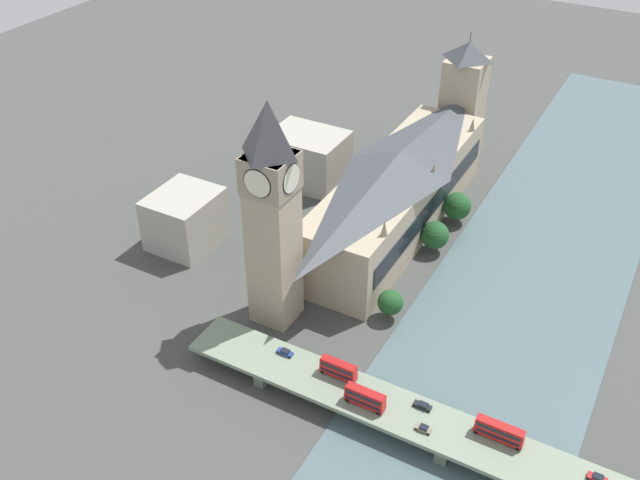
# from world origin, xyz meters

# --- Properties ---
(ground_plane) EXTENTS (600.00, 600.00, 0.00)m
(ground_plane) POSITION_xyz_m (0.00, 0.00, 0.00)
(ground_plane) COLOR #424442
(river_water) EXTENTS (56.94, 360.00, 0.30)m
(river_water) POSITION_xyz_m (-34.47, 0.00, 0.15)
(river_water) COLOR #4C6066
(river_water) RESTS_ON ground_plane
(parliament_hall) EXTENTS (26.25, 100.98, 29.92)m
(parliament_hall) POSITION_xyz_m (15.90, -8.00, 14.87)
(parliament_hall) COLOR tan
(parliament_hall) RESTS_ON ground_plane
(clock_tower) EXTENTS (13.08, 13.08, 69.21)m
(clock_tower) POSITION_xyz_m (27.72, 52.42, 37.19)
(clock_tower) COLOR tan
(clock_tower) RESTS_ON ground_plane
(victoria_tower) EXTENTS (15.05, 15.05, 51.32)m
(victoria_tower) POSITION_xyz_m (15.95, -70.01, 23.66)
(victoria_tower) COLOR tan
(victoria_tower) RESTS_ON ground_plane
(road_bridge) EXTENTS (145.87, 14.36, 5.64)m
(road_bridge) POSITION_xyz_m (-34.47, 73.54, 4.58)
(road_bridge) COLOR #5D6A59
(road_bridge) RESTS_ON ground_plane
(double_decker_bus_lead) EXTENTS (10.50, 2.66, 5.07)m
(double_decker_bus_lead) POSITION_xyz_m (-12.89, 76.14, 8.43)
(double_decker_bus_lead) COLOR red
(double_decker_bus_lead) RESTS_ON road_bridge
(double_decker_bus_mid) EXTENTS (11.76, 2.55, 4.87)m
(double_decker_bus_mid) POSITION_xyz_m (-45.05, 70.17, 8.31)
(double_decker_bus_mid) COLOR red
(double_decker_bus_mid) RESTS_ON road_bridge
(double_decker_bus_rear) EXTENTS (10.01, 2.55, 5.00)m
(double_decker_bus_rear) POSITION_xyz_m (-2.54, 70.61, 8.38)
(double_decker_bus_rear) COLOR red
(double_decker_bus_rear) RESTS_ON road_bridge
(car_northbound_lead) EXTENTS (4.59, 1.81, 1.45)m
(car_northbound_lead) POSITION_xyz_m (13.77, 70.35, 6.35)
(car_northbound_lead) COLOR navy
(car_northbound_lead) RESTS_ON road_bridge
(car_northbound_mid) EXTENTS (4.64, 1.85, 1.42)m
(car_northbound_mid) POSITION_xyz_m (-25.75, 69.86, 6.34)
(car_northbound_mid) COLOR black
(car_northbound_mid) RESTS_ON road_bridge
(car_southbound_lead) EXTENTS (3.96, 1.82, 1.42)m
(car_southbound_lead) POSITION_xyz_m (-28.64, 76.38, 6.33)
(car_southbound_lead) COLOR slate
(car_southbound_lead) RESTS_ON road_bridge
(car_southbound_mid) EXTENTS (4.39, 1.91, 1.46)m
(car_southbound_mid) POSITION_xyz_m (-67.97, 70.60, 6.35)
(car_southbound_mid) COLOR maroon
(car_southbound_mid) RESTS_ON road_bridge
(city_block_west) EXTENTS (20.03, 22.97, 18.66)m
(city_block_west) POSITION_xyz_m (74.30, 35.11, 9.33)
(city_block_west) COLOR #A39E93
(city_block_west) RESTS_ON ground_plane
(city_block_center) EXTENTS (28.00, 21.74, 19.79)m
(city_block_center) POSITION_xyz_m (59.08, -21.15, 9.90)
(city_block_center) COLOR #A39E93
(city_block_center) RESTS_ON ground_plane
(tree_embankment_near) EXTENTS (7.63, 7.63, 9.74)m
(tree_embankment_near) POSITION_xyz_m (-2.30, 37.34, 5.91)
(tree_embankment_near) COLOR brown
(tree_embankment_near) RESTS_ON ground_plane
(tree_embankment_mid) EXTENTS (9.81, 9.81, 11.51)m
(tree_embankment_mid) POSITION_xyz_m (-1.54, -21.12, 6.60)
(tree_embankment_mid) COLOR brown
(tree_embankment_mid) RESTS_ON ground_plane
(tree_embankment_far) EXTENTS (9.40, 9.40, 11.18)m
(tree_embankment_far) POSITION_xyz_m (-1.22, -0.70, 6.48)
(tree_embankment_far) COLOR brown
(tree_embankment_far) RESTS_ON ground_plane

